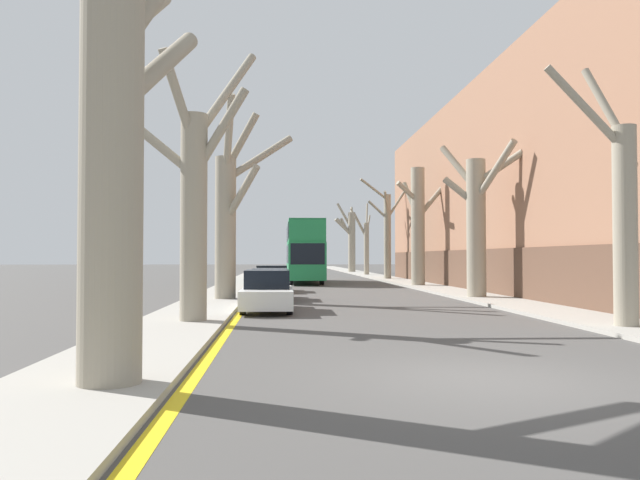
{
  "coord_description": "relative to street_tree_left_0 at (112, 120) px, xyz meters",
  "views": [
    {
      "loc": [
        -3.12,
        -9.29,
        1.86
      ],
      "look_at": [
        -0.58,
        30.31,
        2.95
      ],
      "focal_mm": 35.0,
      "sensor_mm": 36.0,
      "label": 1
    }
  ],
  "objects": [
    {
      "name": "street_tree_left_0",
      "position": [
        0.0,
        0.0,
        0.0
      ],
      "size": [
        3.65,
        3.34,
        7.8
      ],
      "color": "gray",
      "rests_on": "ground"
    },
    {
      "name": "street_tree_right_5",
      "position": [
        10.79,
        64.99,
        0.26
      ],
      "size": [
        2.61,
        2.35,
        8.38
      ],
      "color": "gray",
      "rests_on": "ground"
    },
    {
      "name": "street_tree_right_4",
      "position": [
        10.98,
        53.15,
        -0.57
      ],
      "size": [
        2.28,
        1.89,
        7.37
      ],
      "color": "gray",
      "rests_on": "ground"
    },
    {
      "name": "parked_car_1",
      "position": [
        1.94,
        18.26,
        -3.15
      ],
      "size": [
        1.7,
        4.37,
        1.36
      ],
      "color": "black",
      "rests_on": "ground"
    },
    {
      "name": "parked_car_2",
      "position": [
        1.94,
        24.59,
        -3.13
      ],
      "size": [
        1.82,
        4.0,
        1.4
      ],
      "color": "olive",
      "rests_on": "ground"
    },
    {
      "name": "street_tree_left_2",
      "position": [
        0.23,
        17.36,
        -0.15
      ],
      "size": [
        3.31,
        2.71,
        8.44
      ],
      "color": "gray",
      "rests_on": "ground"
    },
    {
      "name": "street_tree_right_3",
      "position": [
        11.07,
        41.19,
        0.19
      ],
      "size": [
        4.2,
        3.12,
        8.19
      ],
      "color": "gray",
      "rests_on": "ground"
    },
    {
      "name": "ground_plane",
      "position": [
        5.5,
        0.33,
        -3.8
      ],
      "size": [
        300.0,
        300.0,
        0.0
      ],
      "primitive_type": "plane",
      "color": "#4C4947"
    },
    {
      "name": "sidewalk_left",
      "position": [
        -0.37,
        50.33,
        -3.74
      ],
      "size": [
        2.5,
        120.0,
        0.12
      ],
      "primitive_type": "cube",
      "color": "#A39E93",
      "rests_on": "ground"
    },
    {
      "name": "street_tree_right_2",
      "position": [
        11.03,
        29.58,
        0.16
      ],
      "size": [
        3.89,
        1.98,
        7.47
      ],
      "color": "gray",
      "rests_on": "ground"
    },
    {
      "name": "street_tree_right_0",
      "position": [
        11.07,
        6.33,
        -0.82
      ],
      "size": [
        3.08,
        1.46,
        6.94
      ],
      "color": "gray",
      "rests_on": "ground"
    },
    {
      "name": "building_facade_right",
      "position": [
        17.61,
        26.01,
        1.84
      ],
      "size": [
        10.08,
        39.97,
        11.3
      ],
      "color": "#93664C",
      "rests_on": "ground"
    },
    {
      "name": "parked_car_0",
      "position": [
        1.94,
        12.6,
        -3.13
      ],
      "size": [
        1.71,
        4.54,
        1.41
      ],
      "color": "silver",
      "rests_on": "ground"
    },
    {
      "name": "kerb_line_stripe",
      "position": [
        1.06,
        50.33,
        -3.79
      ],
      "size": [
        0.24,
        120.0,
        0.01
      ],
      "primitive_type": "cube",
      "color": "yellow",
      "rests_on": "ground"
    },
    {
      "name": "sidewalk_right",
      "position": [
        11.37,
        50.33,
        -3.74
      ],
      "size": [
        2.5,
        120.0,
        0.12
      ],
      "primitive_type": "cube",
      "color": "#A39E93",
      "rests_on": "ground"
    },
    {
      "name": "street_tree_left_1",
      "position": [
        0.0,
        8.37,
        -0.28
      ],
      "size": [
        4.36,
        3.19,
        8.09
      ],
      "color": "gray",
      "rests_on": "ground"
    },
    {
      "name": "street_tree_right_1",
      "position": [
        11.04,
        17.96,
        -0.3
      ],
      "size": [
        3.18,
        4.01,
        7.03
      ],
      "color": "gray",
      "rests_on": "ground"
    },
    {
      "name": "double_decker_bus",
      "position": [
        4.14,
        36.16,
        -1.32
      ],
      "size": [
        2.46,
        11.06,
        4.37
      ],
      "color": "#1E7F47",
      "rests_on": "ground"
    }
  ]
}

